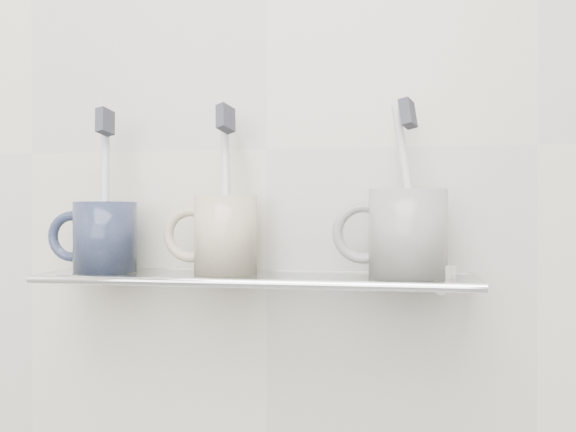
% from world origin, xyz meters
% --- Properties ---
extents(wall_back, '(2.50, 0.00, 2.50)m').
position_xyz_m(wall_back, '(0.00, 1.10, 1.25)').
color(wall_back, beige).
rests_on(wall_back, ground).
extents(shelf_glass, '(0.50, 0.12, 0.01)m').
position_xyz_m(shelf_glass, '(0.00, 1.04, 1.10)').
color(shelf_glass, silver).
rests_on(shelf_glass, wall_back).
extents(shelf_rail, '(0.50, 0.01, 0.01)m').
position_xyz_m(shelf_rail, '(0.00, 0.98, 1.10)').
color(shelf_rail, silver).
rests_on(shelf_rail, shelf_glass).
extents(bracket_left, '(0.02, 0.03, 0.02)m').
position_xyz_m(bracket_left, '(-0.21, 1.09, 1.09)').
color(bracket_left, silver).
rests_on(bracket_left, wall_back).
extents(bracket_right, '(0.02, 0.03, 0.02)m').
position_xyz_m(bracket_right, '(0.21, 1.09, 1.09)').
color(bracket_right, silver).
rests_on(bracket_right, wall_back).
extents(mug_left, '(0.09, 0.09, 0.08)m').
position_xyz_m(mug_left, '(-0.19, 1.04, 1.14)').
color(mug_left, '#1C233A').
rests_on(mug_left, shelf_glass).
extents(mug_left_handle, '(0.06, 0.01, 0.06)m').
position_xyz_m(mug_left_handle, '(-0.23, 1.04, 1.14)').
color(mug_left_handle, '#1C233A').
rests_on(mug_left_handle, mug_left).
extents(toothbrush_left, '(0.03, 0.05, 0.19)m').
position_xyz_m(toothbrush_left, '(-0.19, 1.04, 1.20)').
color(toothbrush_left, silver).
rests_on(toothbrush_left, mug_left).
extents(bristles_left, '(0.02, 0.03, 0.03)m').
position_xyz_m(bristles_left, '(-0.19, 1.04, 1.28)').
color(bristles_left, '#31323C').
rests_on(bristles_left, toothbrush_left).
extents(mug_center, '(0.09, 0.09, 0.09)m').
position_xyz_m(mug_center, '(-0.04, 1.04, 1.15)').
color(mug_center, beige).
rests_on(mug_center, shelf_glass).
extents(mug_center_handle, '(0.07, 0.01, 0.07)m').
position_xyz_m(mug_center_handle, '(-0.08, 1.04, 1.15)').
color(mug_center_handle, beige).
rests_on(mug_center_handle, mug_center).
extents(toothbrush_center, '(0.03, 0.07, 0.18)m').
position_xyz_m(toothbrush_center, '(-0.04, 1.04, 1.20)').
color(toothbrush_center, silver).
rests_on(toothbrush_center, mug_center).
extents(bristles_center, '(0.02, 0.03, 0.04)m').
position_xyz_m(bristles_center, '(-0.04, 1.04, 1.28)').
color(bristles_center, '#31323C').
rests_on(bristles_center, toothbrush_center).
extents(mug_right, '(0.11, 0.11, 0.10)m').
position_xyz_m(mug_right, '(0.17, 1.04, 1.15)').
color(mug_right, white).
rests_on(mug_right, shelf_glass).
extents(mug_right_handle, '(0.07, 0.01, 0.07)m').
position_xyz_m(mug_right_handle, '(0.12, 1.04, 1.15)').
color(mug_right_handle, white).
rests_on(mug_right_handle, mug_right).
extents(toothbrush_right, '(0.04, 0.05, 0.19)m').
position_xyz_m(toothbrush_right, '(0.17, 1.04, 1.20)').
color(toothbrush_right, beige).
rests_on(toothbrush_right, mug_right).
extents(bristles_right, '(0.02, 0.03, 0.03)m').
position_xyz_m(bristles_right, '(0.17, 1.04, 1.28)').
color(bristles_right, '#31323C').
rests_on(bristles_right, toothbrush_right).
extents(chrome_cap, '(0.03, 0.03, 0.01)m').
position_xyz_m(chrome_cap, '(0.21, 1.04, 1.11)').
color(chrome_cap, silver).
rests_on(chrome_cap, shelf_glass).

